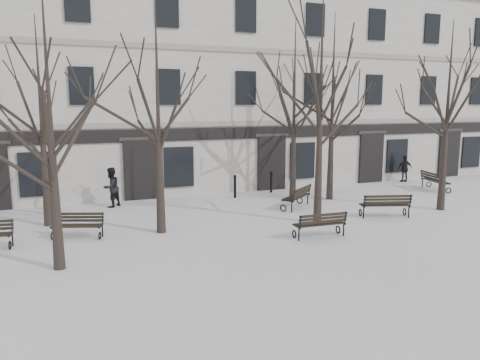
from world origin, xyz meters
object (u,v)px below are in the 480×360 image
bench_1 (320,224)px  bench_5 (434,180)px  bench_2 (385,204)px  tree_0 (48,94)px  bench_3 (78,225)px  bench_4 (298,196)px  tree_2 (321,77)px  tree_1 (157,90)px  tree_3 (449,94)px

bench_1 → bench_5: (10.46, 5.50, 0.04)m
bench_1 → bench_2: 4.30m
tree_0 → bench_3: tree_0 is taller
tree_0 → bench_4: size_ratio=4.00×
bench_2 → bench_3: size_ratio=1.16×
bench_2 → bench_5: bearing=-130.5°
tree_2 → bench_1: (-0.97, -1.79, -5.09)m
tree_1 → tree_2: 6.05m
tree_3 → bench_1: 8.71m
tree_0 → bench_2: (12.51, 1.47, -4.32)m
tree_0 → tree_2: bearing=10.4°
tree_1 → bench_1: bearing=-28.7°
tree_1 → bench_3: bearing=172.0°
tree_0 → bench_4: bearing=23.5°
tree_3 → bench_4: (-5.70, 2.63, -4.48)m
tree_3 → bench_2: tree_3 is taller
tree_1 → bench_2: 10.16m
bench_2 → bench_3: bench_2 is taller
bench_1 → bench_5: bench_5 is taller
tree_1 → bench_2: size_ratio=3.89×
bench_3 → bench_5: 18.43m
bench_5 → bench_1: bearing=131.3°
tree_0 → tree_2: tree_2 is taller
bench_3 → bench_4: bearing=28.5°
bench_2 → bench_3: 11.95m
tree_3 → bench_1: (-7.23, -1.78, -4.51)m
tree_0 → tree_2: 9.64m
tree_0 → bench_1: bearing=-0.4°
tree_1 → bench_2: tree_1 is taller
tree_3 → bench_2: 5.51m
bench_1 → bench_4: 4.66m
tree_0 → tree_1: 4.41m
tree_1 → bench_1: size_ratio=4.35×
tree_0 → bench_1: size_ratio=4.17×
bench_2 → bench_5: 7.56m
tree_0 → tree_2: (9.46, 1.73, 0.72)m
bench_2 → tree_1: bearing=10.2°
tree_3 → bench_5: bearing=49.1°
bench_3 → bench_4: 9.44m
tree_2 → bench_2: (3.05, -0.26, -5.04)m
bench_1 → bench_3: bench_1 is taller
bench_2 → bench_5: bench_2 is taller
tree_1 → bench_1: 7.30m
tree_0 → bench_3: (0.66, 3.08, -4.40)m
tree_0 → bench_5: tree_0 is taller
tree_1 → bench_3: 5.43m
bench_2 → bench_5: (6.44, 3.97, -0.00)m
tree_0 → bench_5: size_ratio=3.74×
tree_1 → bench_5: tree_1 is taller
tree_2 → tree_3: size_ratio=1.11×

